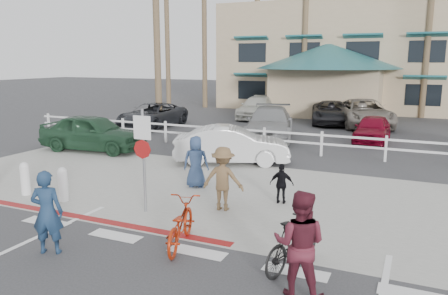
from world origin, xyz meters
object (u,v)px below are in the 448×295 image
at_px(sign_post, 144,156).
at_px(bike_black, 293,244).
at_px(car_white_sedan, 232,145).
at_px(bike_red, 180,224).
at_px(car_red_compact, 93,132).

height_order(sign_post, bike_black, sign_post).
relative_size(sign_post, bike_black, 1.76).
bearing_deg(car_white_sedan, sign_post, 158.73).
bearing_deg(car_white_sedan, bike_red, 172.90).
xyz_separation_m(bike_black, car_white_sedan, (-4.27, 7.21, 0.19)).
bearing_deg(bike_black, bike_red, 16.99).
bearing_deg(car_white_sedan, bike_black, -171.34).
height_order(bike_black, car_red_compact, car_red_compact).
xyz_separation_m(sign_post, bike_red, (1.83, -1.45, -0.97)).
relative_size(bike_black, car_red_compact, 0.36).
relative_size(bike_red, bike_black, 1.11).
height_order(bike_black, car_white_sedan, car_white_sedan).
height_order(bike_red, bike_black, bike_black).
xyz_separation_m(car_white_sedan, car_red_compact, (-6.25, -0.22, 0.08)).
relative_size(sign_post, car_white_sedan, 0.69).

